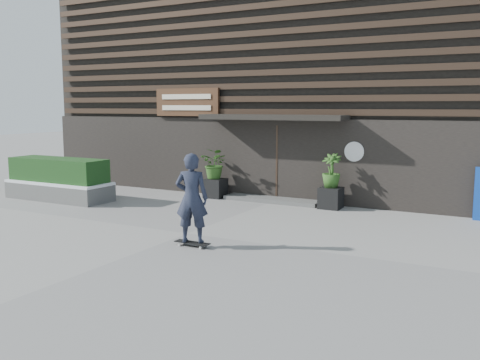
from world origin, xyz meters
The scene contains 11 objects.
ground centered at (0.00, 0.00, 0.00)m, with size 80.00×80.00×0.00m, color gray.
entrance_step centered at (0.00, 4.60, 0.06)m, with size 3.00×0.80×0.12m, color #4F4F4C.
planter_pot_left centered at (-1.90, 4.40, 0.30)m, with size 0.60×0.60×0.60m, color black.
bamboo_left centered at (-1.90, 4.40, 1.08)m, with size 0.86×0.75×0.96m, color #2D591E.
planter_pot_right centered at (1.90, 4.40, 0.30)m, with size 0.60×0.60×0.60m, color black.
bamboo_right centered at (1.90, 4.40, 1.08)m, with size 0.54×0.54×0.96m, color #2D591E.
raised_bed centered at (-6.01, 1.82, 0.25)m, with size 3.50×1.20×0.50m, color #50504E.
snow_layer centered at (-6.01, 1.82, 0.54)m, with size 3.50×1.20×0.08m, color white.
hedge centered at (-6.01, 1.82, 0.93)m, with size 3.30×1.00×0.70m, color #163A15.
building centered at (0.00, 9.96, 3.99)m, with size 18.00×11.00×8.00m.
skateboarder centered at (0.71, -0.90, 1.01)m, with size 0.78×0.64×1.94m.
Camera 1 is at (6.60, -9.76, 2.88)m, focal length 39.51 mm.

